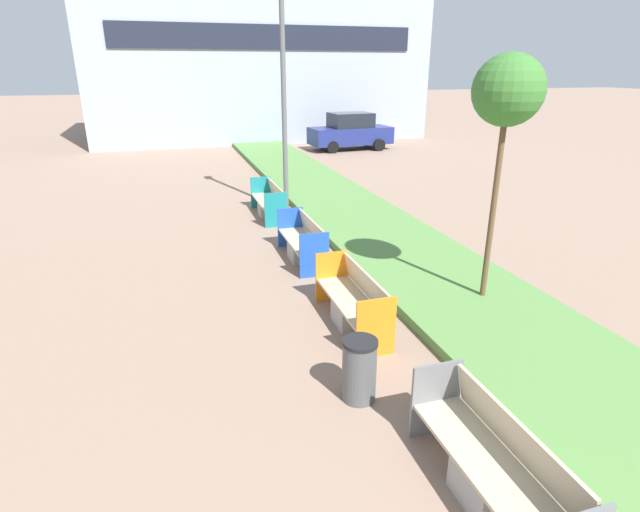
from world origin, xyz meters
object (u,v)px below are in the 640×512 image
object	(u,v)px
bench_grey_frame	(492,471)
litter_bin	(359,370)
street_lamp_post	(283,76)
sapling_tree_near	(508,93)
bench_blue_frame	(303,244)
bench_orange_frame	(353,305)
parked_car_distant	(350,132)
bench_teal_frame	(269,204)

from	to	relation	value
bench_grey_frame	litter_bin	xyz separation A→B (m)	(-0.64, 1.92, 0.06)
street_lamp_post	sapling_tree_near	bearing A→B (deg)	-75.19
bench_blue_frame	street_lamp_post	size ratio (longest dim) A/B	0.30
bench_grey_frame	bench_orange_frame	xyz separation A→B (m)	(-0.00, 3.80, -0.00)
litter_bin	parked_car_distant	size ratio (longest dim) A/B	0.20
bench_grey_frame	street_lamp_post	xyz separation A→B (m)	(0.61, 11.05, 3.45)
bench_orange_frame	parked_car_distant	bearing A→B (deg)	69.70
street_lamp_post	sapling_tree_near	world-z (taller)	street_lamp_post
bench_teal_frame	sapling_tree_near	xyz separation A→B (m)	(2.52, -6.75, 3.29)
bench_orange_frame	sapling_tree_near	distance (m)	4.15
bench_blue_frame	sapling_tree_near	size ratio (longest dim) A/B	0.48
bench_grey_frame	bench_teal_frame	world-z (taller)	same
bench_grey_frame	litter_bin	size ratio (longest dim) A/B	2.50
bench_orange_frame	sapling_tree_near	size ratio (longest dim) A/B	0.48
litter_bin	sapling_tree_near	size ratio (longest dim) A/B	0.20
bench_grey_frame	bench_orange_frame	size ratio (longest dim) A/B	1.03
litter_bin	sapling_tree_near	distance (m)	4.91
litter_bin	street_lamp_post	size ratio (longest dim) A/B	0.12
bench_teal_frame	litter_bin	size ratio (longest dim) A/B	2.54
bench_teal_frame	bench_orange_frame	bearing A→B (deg)	-90.01
bench_orange_frame	street_lamp_post	distance (m)	8.05
street_lamp_post	parked_car_distant	size ratio (longest dim) A/B	1.60
bench_teal_frame	litter_bin	xyz separation A→B (m)	(-0.64, -8.67, 0.06)
bench_orange_frame	bench_blue_frame	xyz separation A→B (m)	(-0.00, 3.14, -0.00)
bench_orange_frame	parked_car_distant	size ratio (longest dim) A/B	0.48
bench_teal_frame	bench_grey_frame	bearing A→B (deg)	-90.00
street_lamp_post	parked_car_distant	world-z (taller)	street_lamp_post
bench_grey_frame	street_lamp_post	world-z (taller)	street_lamp_post
bench_orange_frame	bench_teal_frame	bearing A→B (deg)	89.99
sapling_tree_near	parked_car_distant	bearing A→B (deg)	77.08
litter_bin	street_lamp_post	xyz separation A→B (m)	(1.25, 9.13, 3.39)
bench_teal_frame	street_lamp_post	size ratio (longest dim) A/B	0.31
bench_grey_frame	parked_car_distant	distance (m)	22.64
litter_bin	sapling_tree_near	world-z (taller)	sapling_tree_near
litter_bin	bench_blue_frame	bearing A→B (deg)	82.77
litter_bin	parked_car_distant	distance (m)	21.03
bench_teal_frame	street_lamp_post	xyz separation A→B (m)	(0.61, 0.46, 3.45)
bench_teal_frame	parked_car_distant	size ratio (longest dim) A/B	0.50
bench_teal_frame	sapling_tree_near	world-z (taller)	sapling_tree_near
bench_teal_frame	parked_car_distant	xyz separation A→B (m)	(6.60, 11.07, 0.54)
street_lamp_post	litter_bin	bearing A→B (deg)	-97.79
bench_blue_frame	sapling_tree_near	world-z (taller)	sapling_tree_near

